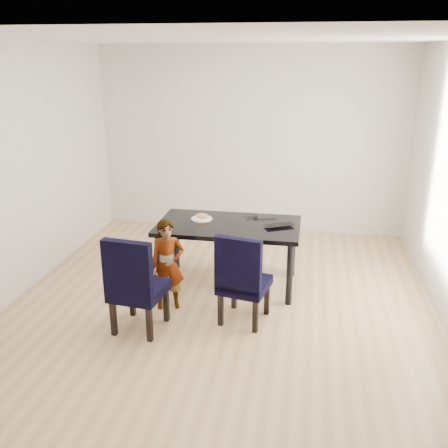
% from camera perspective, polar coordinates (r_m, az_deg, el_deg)
% --- Properties ---
extents(floor, '(4.50, 5.00, 0.01)m').
position_cam_1_polar(floor, '(5.47, -0.36, -9.17)').
color(floor, tan).
rests_on(floor, ground).
extents(ceiling, '(4.50, 5.00, 0.01)m').
position_cam_1_polar(ceiling, '(4.82, -0.43, 20.50)').
color(ceiling, white).
rests_on(ceiling, wall_back).
extents(wall_back, '(4.50, 0.01, 2.70)m').
position_cam_1_polar(wall_back, '(7.40, 3.10, 9.43)').
color(wall_back, silver).
rests_on(wall_back, ground).
extents(wall_front, '(4.50, 0.01, 2.70)m').
position_cam_1_polar(wall_front, '(2.70, -10.01, -8.46)').
color(wall_front, white).
rests_on(wall_front, ground).
extents(wall_left, '(0.01, 5.00, 2.70)m').
position_cam_1_polar(wall_left, '(5.81, -22.96, 5.28)').
color(wall_left, silver).
rests_on(wall_left, ground).
extents(dining_table, '(1.60, 0.90, 0.75)m').
position_cam_1_polar(dining_table, '(5.75, 0.51, -3.51)').
color(dining_table, black).
rests_on(dining_table, floor).
extents(chair_left, '(0.53, 0.55, 0.99)m').
position_cam_1_polar(chair_left, '(4.88, -9.72, -6.56)').
color(chair_left, black).
rests_on(chair_left, floor).
extents(chair_right, '(0.54, 0.56, 0.95)m').
position_cam_1_polar(chair_right, '(4.97, 2.37, -6.06)').
color(chair_right, black).
rests_on(chair_right, floor).
extents(child, '(0.41, 0.35, 0.97)m').
position_cam_1_polar(child, '(5.24, -6.46, -4.68)').
color(child, orange).
rests_on(child, floor).
extents(plate, '(0.32, 0.32, 0.01)m').
position_cam_1_polar(plate, '(5.78, -2.56, 0.61)').
color(plate, white).
rests_on(plate, dining_table).
extents(sandwich, '(0.17, 0.12, 0.06)m').
position_cam_1_polar(sandwich, '(5.77, -2.55, 0.95)').
color(sandwich, '#CB8E48').
rests_on(sandwich, plate).
extents(laptop, '(0.38, 0.34, 0.03)m').
position_cam_1_polar(laptop, '(5.60, 6.12, -0.04)').
color(laptop, black).
rests_on(laptop, dining_table).
extents(cable_tangle, '(0.14, 0.14, 0.01)m').
position_cam_1_polar(cable_tangle, '(5.79, 3.26, 0.58)').
color(cable_tangle, black).
rests_on(cable_tangle, dining_table).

